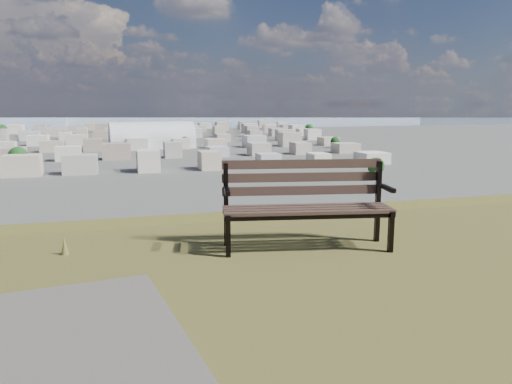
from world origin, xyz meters
name	(u,v)px	position (x,y,z in m)	size (l,w,h in m)	color
park_bench	(306,199)	(-1.33, 2.58, 25.54)	(1.90, 0.91, 0.96)	#483329
arena	(152,140)	(21.17, 309.11, 5.00)	(51.49, 24.45, 21.20)	silver
city_blocks	(115,135)	(0.00, 394.44, 3.50)	(395.00, 361.00, 7.00)	beige
city_trees	(71,141)	(-26.39, 319.00, 4.83)	(406.52, 387.20, 9.98)	#302618
bay_water	(111,120)	(0.00, 900.00, 0.00)	(2400.00, 700.00, 0.12)	#879DAC
far_hills	(86,105)	(-60.92, 1402.93, 25.47)	(2050.00, 340.00, 60.00)	#97A8BB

